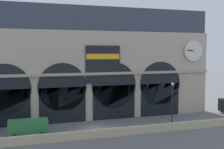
# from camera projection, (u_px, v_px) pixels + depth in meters

# --- Properties ---
(ground_plane) EXTENTS (200.00, 200.00, 0.00)m
(ground_plane) POSITION_uv_depth(u_px,v_px,m) (97.00, 129.00, 41.65)
(ground_plane) COLOR slate
(quay_parapet_wall) EXTENTS (90.00, 0.70, 1.10)m
(quay_parapet_wall) POSITION_uv_depth(u_px,v_px,m) (105.00, 133.00, 37.50)
(quay_parapet_wall) COLOR #BCAD8C
(quay_parapet_wall) RESTS_ON ground
(station_building) EXTENTS (44.81, 5.44, 18.87)m
(station_building) POSITION_uv_depth(u_px,v_px,m) (86.00, 65.00, 48.04)
(station_building) COLOR #B2A891
(station_building) RESTS_ON ground
(van_midwest) EXTENTS (5.20, 2.48, 2.20)m
(van_midwest) POSITION_uv_depth(u_px,v_px,m) (28.00, 127.00, 38.03)
(van_midwest) COLOR #2D7A42
(van_midwest) RESTS_ON ground
(street_lamp_quayside) EXTENTS (0.44, 0.44, 6.90)m
(street_lamp_quayside) POSITION_uv_depth(u_px,v_px,m) (172.00, 99.00, 41.15)
(street_lamp_quayside) COLOR black
(street_lamp_quayside) RESTS_ON ground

